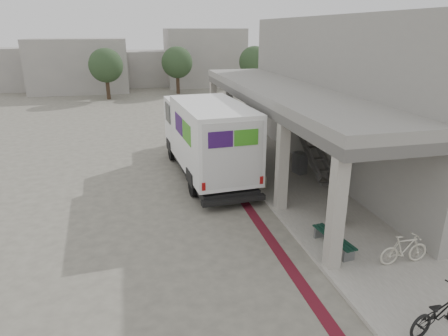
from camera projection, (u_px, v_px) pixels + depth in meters
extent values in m
plane|color=#615C53|center=(229.00, 222.00, 14.09)|extent=(120.00, 120.00, 0.00)
cube|color=#58111E|center=(241.00, 197.00, 16.14)|extent=(0.35, 40.00, 0.01)
cube|color=gray|center=(332.00, 209.00, 14.95)|extent=(4.40, 28.00, 0.12)
cube|color=gray|center=(358.00, 96.00, 18.68)|extent=(4.30, 17.00, 7.00)
cube|color=#595754|center=(283.00, 99.00, 17.86)|extent=(3.40, 16.90, 0.35)
cube|color=gray|center=(283.00, 91.00, 17.74)|extent=(3.40, 16.90, 0.35)
cube|color=gray|center=(79.00, 66.00, 42.66)|extent=(10.00, 6.00, 5.50)
cube|color=gray|center=(145.00, 68.00, 48.11)|extent=(8.00, 6.00, 4.00)
cube|color=gray|center=(204.00, 57.00, 47.39)|extent=(9.00, 6.00, 6.50)
cube|color=gray|center=(26.00, 69.00, 44.27)|extent=(7.00, 5.00, 4.50)
cylinder|color=#38281C|center=(108.00, 87.00, 38.32)|extent=(0.36, 0.36, 2.40)
sphere|color=#283D24|center=(106.00, 65.00, 37.66)|extent=(3.20, 3.20, 3.20)
cylinder|color=#38281C|center=(178.00, 82.00, 41.68)|extent=(0.36, 0.36, 2.40)
sphere|color=#283D24|center=(177.00, 62.00, 41.02)|extent=(3.20, 3.20, 3.20)
cylinder|color=#38281C|center=(254.00, 81.00, 42.52)|extent=(0.36, 0.36, 2.40)
sphere|color=#283D24|center=(254.00, 62.00, 41.86)|extent=(3.20, 3.20, 3.20)
cube|color=black|center=(207.00, 167.00, 18.44)|extent=(2.75, 7.67, 0.32)
cube|color=white|center=(212.00, 137.00, 17.01)|extent=(2.94, 5.76, 2.80)
cube|color=white|center=(193.00, 122.00, 20.42)|extent=(2.71, 2.21, 2.48)
cube|color=white|center=(189.00, 134.00, 21.74)|extent=(2.41, 0.80, 0.86)
cube|color=black|center=(189.00, 108.00, 21.00)|extent=(2.40, 0.68, 1.13)
cube|color=black|center=(234.00, 200.00, 14.96)|extent=(2.49, 0.43, 0.19)
cube|color=#361359|center=(179.00, 124.00, 17.17)|extent=(0.12, 1.51, 0.81)
cube|color=#3D9821|center=(187.00, 133.00, 15.71)|extent=(0.12, 1.51, 0.81)
cube|color=#361359|center=(221.00, 140.00, 14.11)|extent=(0.92, 0.09, 0.59)
cube|color=#3D9821|center=(246.00, 138.00, 14.38)|extent=(0.92, 0.09, 0.59)
cylinder|color=black|center=(172.00, 151.00, 20.63)|extent=(0.36, 0.99, 0.97)
cylinder|color=black|center=(214.00, 147.00, 21.26)|extent=(0.36, 0.99, 0.97)
cylinder|color=black|center=(194.00, 185.00, 16.16)|extent=(0.36, 0.99, 0.97)
cylinder|color=black|center=(246.00, 179.00, 16.79)|extent=(0.36, 0.99, 0.97)
cube|color=slate|center=(349.00, 255.00, 11.46)|extent=(0.38, 0.13, 0.37)
cube|color=slate|center=(320.00, 232.00, 12.75)|extent=(0.38, 0.13, 0.37)
cube|color=#0F2F23|center=(330.00, 238.00, 11.99)|extent=(0.34, 1.76, 0.04)
cube|color=#0F2F23|center=(334.00, 237.00, 12.04)|extent=(0.34, 1.76, 0.04)
cube|color=#0F2F23|center=(338.00, 236.00, 12.08)|extent=(0.34, 1.76, 0.04)
cylinder|color=tan|center=(339.00, 219.00, 13.59)|extent=(0.42, 0.42, 0.42)
sphere|color=tan|center=(340.00, 213.00, 13.52)|extent=(0.42, 0.42, 0.42)
cylinder|color=tan|center=(262.00, 182.00, 16.87)|extent=(0.38, 0.38, 0.38)
sphere|color=tan|center=(262.00, 178.00, 16.81)|extent=(0.38, 0.38, 0.38)
cube|color=gray|center=(300.00, 163.00, 18.40)|extent=(0.58, 0.68, 0.98)
imported|color=black|center=(440.00, 311.00, 8.74)|extent=(1.93, 1.05, 0.96)
imported|color=beige|center=(404.00, 249.00, 11.25)|extent=(1.50, 0.44, 0.90)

